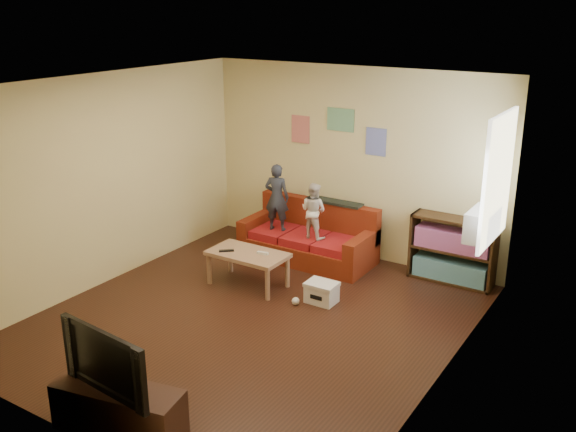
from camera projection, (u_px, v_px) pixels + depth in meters
The scene contains 17 objects.
room_shell at pixel (249, 210), 7.01m from camera, with size 4.52×5.02×2.72m.
sofa at pixel (310, 240), 9.17m from camera, with size 1.88×0.87×0.83m.
child_a at pixel (277, 197), 9.07m from camera, with size 0.35×0.23×0.97m, color #272C37.
child_b at pixel (313, 211), 8.80m from camera, with size 0.38×0.30×0.78m, color silver.
coffee_table at pixel (248, 257), 8.24m from camera, with size 1.02×0.56×0.46m.
remote at pixel (226, 251), 8.24m from camera, with size 0.19×0.05×0.02m, color black.
game_controller at pixel (263, 253), 8.15m from camera, with size 0.15×0.04×0.03m, color silver.
bookshelf at pixel (452, 254), 8.35m from camera, with size 1.10×0.33×0.88m.
window at pixel (498, 179), 7.12m from camera, with size 0.04×1.08×1.48m, color white.
ac_unit at pixel (482, 225), 7.36m from camera, with size 0.28×0.55×0.35m, color #B7B2A3.
artwork_left at pixel (301, 129), 9.31m from camera, with size 0.30×0.01×0.40m, color #D87266.
artwork_center at pixel (341, 120), 8.91m from camera, with size 0.42×0.01×0.32m, color #72B27F.
artwork_right at pixel (376, 142), 8.71m from camera, with size 0.30×0.01×0.38m, color #727FCC.
file_box at pixel (322, 292), 7.85m from camera, with size 0.38×0.29×0.26m.
tv_stand at pixel (119, 410), 5.46m from camera, with size 1.14×0.38×0.43m, color #3E231A.
television at pixel (114, 358), 5.30m from camera, with size 1.01×0.13×0.58m, color black.
tissue at pixel (296, 301), 7.81m from camera, with size 0.10×0.10×0.10m, color silver.
Camera 1 is at (3.93, -5.41, 3.52)m, focal length 40.00 mm.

